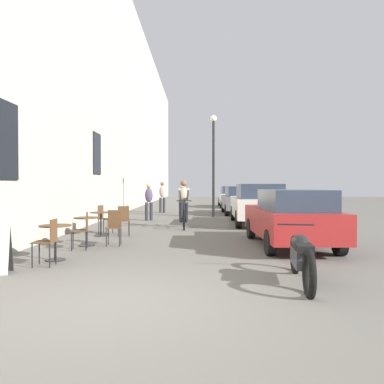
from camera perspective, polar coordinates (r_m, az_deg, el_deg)
name	(u,v)px	position (r m, az deg, el deg)	size (l,w,h in m)	color
ground_plane	(126,302)	(5.19, -9.99, -16.15)	(88.00, 88.00, 0.00)	#5B5954
building_facade_left	(110,84)	(20.03, -12.30, 15.73)	(0.54, 68.00, 13.24)	#B7AD99
cafe_table_near	(55,235)	(8.18, -20.03, -6.12)	(0.64, 0.64, 0.72)	black
cafe_chair_near_toward_street	(48,239)	(7.65, -20.97, -6.66)	(0.39, 0.39, 0.89)	black
cafe_table_mid	(87,225)	(9.89, -15.69, -4.86)	(0.64, 0.64, 0.72)	black
cafe_chair_mid_toward_street	(114,225)	(9.80, -11.73, -4.93)	(0.41, 0.41, 0.89)	black
cafe_chair_mid_toward_wall	(83,228)	(9.33, -16.26, -5.25)	(0.45, 0.45, 0.89)	black
cafe_table_far	(101,219)	(11.70, -13.66, -3.95)	(0.64, 0.64, 0.72)	black
cafe_chair_far_toward_street	(104,217)	(12.32, -13.26, -3.71)	(0.46, 0.46, 0.89)	black
cafe_chair_far_toward_wall	(124,219)	(11.62, -10.35, -3.99)	(0.45, 0.45, 0.89)	black
cyclist_on_bicycle	(184,205)	(13.47, -1.26, -2.03)	(0.52, 1.76, 1.74)	black
pedestrian_near	(149,200)	(16.38, -6.56, -1.14)	(0.38, 0.30, 1.62)	#26262D
pedestrian_mid	(182,196)	(18.64, -1.50, -0.63)	(0.37, 0.29, 1.75)	#26262D
pedestrian_far	(162,195)	(20.96, -4.53, -0.50)	(0.38, 0.30, 1.72)	#26262D
street_lamp	(213,152)	(18.21, 3.28, 6.01)	(0.32, 0.32, 4.90)	black
parked_car_nearest	(290,217)	(9.69, 14.71, -3.70)	(1.75, 4.03, 1.42)	maroon
parked_car_second	(257,204)	(14.83, 9.90, -1.73)	(2.00, 4.50, 1.58)	beige
parked_car_third	(240,200)	(19.98, 7.25, -1.19)	(1.74, 4.11, 1.46)	#595960
parked_car_fourth	(232,196)	(26.27, 6.03, -0.65)	(1.78, 4.13, 1.46)	#B7B7BC
parked_motorcycle	(301,257)	(6.22, 16.24, -9.46)	(0.62, 2.14, 0.92)	black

